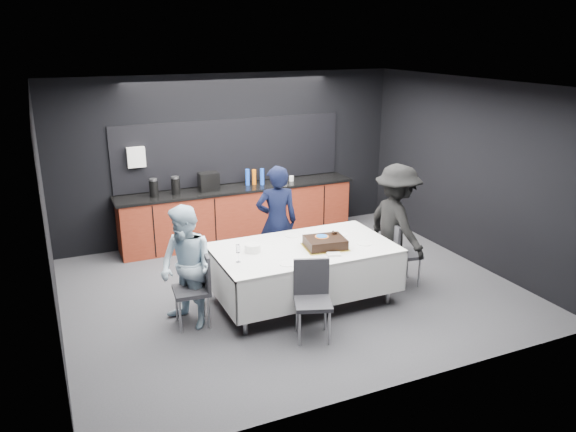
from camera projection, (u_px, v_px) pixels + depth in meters
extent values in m
plane|color=#3D3D41|center=(291.00, 289.00, 7.86)|extent=(6.00, 6.00, 0.00)
cube|color=white|center=(291.00, 85.00, 6.99)|extent=(6.00, 5.00, 0.04)
cube|color=black|center=(231.00, 157.00, 9.60)|extent=(6.00, 0.04, 2.80)
cube|color=black|center=(401.00, 259.00, 5.26)|extent=(6.00, 0.04, 2.80)
cube|color=black|center=(47.00, 223.00, 6.27)|extent=(0.04, 5.00, 2.80)
cube|color=black|center=(469.00, 171.00, 8.59)|extent=(0.04, 5.00, 2.80)
cube|color=maroon|center=(238.00, 215.00, 9.63)|extent=(4.00, 0.60, 0.90)
cube|color=black|center=(238.00, 188.00, 9.49)|extent=(4.10, 0.64, 0.04)
cube|color=black|center=(231.00, 151.00, 9.55)|extent=(4.00, 0.03, 1.10)
cube|color=white|center=(136.00, 157.00, 8.87)|extent=(0.28, 0.12, 0.32)
cylinder|color=black|center=(154.00, 188.00, 8.90)|extent=(0.14, 0.14, 0.26)
cylinder|color=black|center=(176.00, 186.00, 9.04)|extent=(0.14, 0.14, 0.26)
cube|color=black|center=(209.00, 181.00, 9.24)|extent=(0.32, 0.24, 0.30)
cylinder|color=blue|center=(248.00, 177.00, 9.56)|extent=(0.07, 0.07, 0.28)
cylinder|color=orange|center=(254.00, 177.00, 9.61)|extent=(0.07, 0.07, 0.26)
cylinder|color=blue|center=(262.00, 177.00, 9.59)|extent=(0.07, 0.07, 0.28)
cylinder|color=white|center=(278.00, 180.00, 9.76)|extent=(0.08, 0.08, 0.09)
cylinder|color=white|center=(285.00, 179.00, 9.81)|extent=(0.08, 0.08, 0.09)
cylinder|color=white|center=(291.00, 179.00, 9.85)|extent=(0.08, 0.08, 0.09)
cylinder|color=#99999E|center=(153.00, 180.00, 8.85)|extent=(0.12, 0.12, 0.03)
cylinder|color=#99999E|center=(175.00, 177.00, 8.99)|extent=(0.12, 0.12, 0.03)
cylinder|color=#99999E|center=(245.00, 305.00, 6.58)|extent=(0.06, 0.06, 0.75)
cylinder|color=#99999E|center=(219.00, 274.00, 7.45)|extent=(0.06, 0.06, 0.75)
cylinder|color=#99999E|center=(389.00, 277.00, 7.35)|extent=(0.06, 0.06, 0.75)
cylinder|color=#99999E|center=(350.00, 251.00, 8.22)|extent=(0.06, 0.06, 0.75)
cube|color=silver|center=(304.00, 248.00, 7.28)|extent=(2.32, 1.32, 0.04)
cube|color=silver|center=(327.00, 286.00, 6.80)|extent=(2.32, 0.02, 0.55)
cube|color=silver|center=(284.00, 250.00, 7.93)|extent=(2.32, 0.02, 0.55)
cube|color=silver|center=(219.00, 282.00, 6.92)|extent=(0.02, 1.32, 0.55)
cube|color=silver|center=(378.00, 254.00, 7.80)|extent=(0.02, 1.32, 0.55)
cube|color=gold|center=(325.00, 247.00, 7.24)|extent=(0.59, 0.51, 0.01)
cube|color=black|center=(325.00, 243.00, 7.22)|extent=(0.55, 0.46, 0.11)
cube|color=black|center=(325.00, 238.00, 7.20)|extent=(0.55, 0.46, 0.01)
cylinder|color=orange|center=(322.00, 236.00, 7.25)|extent=(0.18, 0.18, 0.00)
cylinder|color=blue|center=(322.00, 236.00, 7.25)|extent=(0.15, 0.15, 0.01)
sphere|color=black|center=(333.00, 232.00, 7.37)|extent=(0.04, 0.04, 0.04)
sphere|color=black|center=(336.00, 232.00, 7.34)|extent=(0.04, 0.04, 0.04)
sphere|color=black|center=(333.00, 233.00, 7.33)|extent=(0.04, 0.04, 0.04)
cylinder|color=white|center=(253.00, 248.00, 7.10)|extent=(0.20, 0.20, 0.10)
cylinder|color=white|center=(287.00, 264.00, 6.73)|extent=(0.20, 0.20, 0.01)
cylinder|color=white|center=(340.00, 234.00, 7.71)|extent=(0.21, 0.21, 0.01)
cylinder|color=white|center=(364.00, 243.00, 7.38)|extent=(0.20, 0.20, 0.01)
cylinder|color=white|center=(292.00, 235.00, 7.67)|extent=(0.21, 0.21, 0.01)
cube|color=white|center=(334.00, 254.00, 6.98)|extent=(0.20, 0.16, 0.03)
cylinder|color=white|center=(238.00, 262.00, 6.78)|extent=(0.06, 0.06, 0.00)
cylinder|color=white|center=(238.00, 257.00, 6.76)|extent=(0.01, 0.01, 0.12)
cylinder|color=white|center=(238.00, 249.00, 6.73)|extent=(0.05, 0.05, 0.10)
cube|color=#2C2C31|center=(191.00, 291.00, 6.79)|extent=(0.46, 0.46, 0.05)
cube|color=#2C2C31|center=(206.00, 270.00, 6.77)|extent=(0.08, 0.42, 0.45)
cylinder|color=#99999E|center=(176.00, 304.00, 6.96)|extent=(0.03, 0.03, 0.44)
cylinder|color=#99999E|center=(180.00, 316.00, 6.65)|extent=(0.03, 0.03, 0.44)
cylinder|color=#99999E|center=(204.00, 300.00, 7.06)|extent=(0.03, 0.03, 0.44)
cylinder|color=#99999E|center=(209.00, 312.00, 6.76)|extent=(0.03, 0.03, 0.44)
cube|color=#2C2C31|center=(403.00, 254.00, 7.91)|extent=(0.47, 0.47, 0.05)
cube|color=#2C2C31|center=(392.00, 239.00, 7.78)|extent=(0.10, 0.42, 0.45)
cylinder|color=#99999E|center=(419.00, 272.00, 7.87)|extent=(0.03, 0.03, 0.44)
cylinder|color=#99999E|center=(408.00, 263.00, 8.18)|extent=(0.03, 0.03, 0.44)
cylinder|color=#99999E|center=(397.00, 275.00, 7.78)|extent=(0.03, 0.03, 0.44)
cylinder|color=#99999E|center=(386.00, 266.00, 8.09)|extent=(0.03, 0.03, 0.44)
cube|color=#2C2C31|center=(313.00, 303.00, 6.47)|extent=(0.54, 0.54, 0.05)
cube|color=#2C2C31|center=(311.00, 277.00, 6.57)|extent=(0.41, 0.18, 0.45)
cylinder|color=#99999E|center=(300.00, 329.00, 6.37)|extent=(0.03, 0.03, 0.44)
cylinder|color=#99999E|center=(329.00, 328.00, 6.39)|extent=(0.03, 0.03, 0.44)
cylinder|color=#99999E|center=(297.00, 315.00, 6.69)|extent=(0.03, 0.03, 0.44)
cylinder|color=#99999E|center=(325.00, 313.00, 6.72)|extent=(0.03, 0.03, 0.44)
imported|color=black|center=(277.00, 222.00, 8.08)|extent=(0.68, 0.52, 1.66)
imported|color=silver|center=(187.00, 268.00, 6.69)|extent=(0.84, 0.91, 1.51)
imported|color=black|center=(396.00, 225.00, 7.83)|extent=(0.66, 1.13, 1.73)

